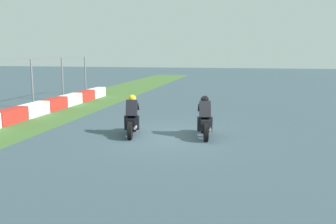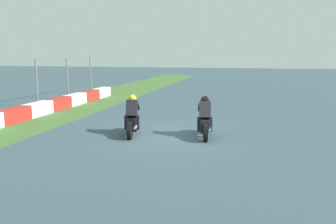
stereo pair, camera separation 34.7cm
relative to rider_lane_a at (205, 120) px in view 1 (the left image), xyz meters
The scene contains 4 objects.
ground_plane 1.47m from the rider_lane_a, 97.79° to the left, with size 120.00×120.00×0.00m, color #3A4D58.
grass_verge 8.39m from the rider_lane_a, 91.24° to the left, with size 72.00×4.35×0.02m, color #446931.
rider_lane_a is the anchor object (origin of this frame).
rider_lane_b 2.68m from the rider_lane_a, 95.98° to the left, with size 2.03×0.63×1.51m.
Camera 1 is at (-12.89, -2.73, 3.06)m, focal length 39.14 mm.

